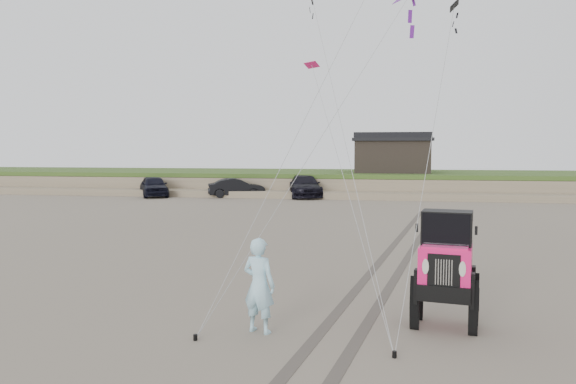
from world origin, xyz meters
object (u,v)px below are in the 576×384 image
(truck_b, at_px, (236,188))
(truck_c, at_px, (304,186))
(man, at_px, (259,285))
(cabin, at_px, (392,154))
(jeep, at_px, (445,282))
(truck_a, at_px, (154,186))

(truck_b, xyz_separation_m, truck_c, (5.10, 0.95, 0.11))
(truck_b, height_order, man, man)
(cabin, relative_size, truck_c, 1.12)
(man, bearing_deg, jeep, -147.08)
(cabin, distance_m, jeep, 36.11)
(cabin, relative_size, jeep, 1.24)
(truck_b, bearing_deg, truck_c, -99.47)
(truck_b, xyz_separation_m, man, (9.01, -30.66, 0.24))
(jeep, distance_m, man, 3.81)
(man, bearing_deg, truck_c, -64.69)
(truck_c, height_order, jeep, jeep)
(truck_b, bearing_deg, cabin, -81.70)
(truck_c, bearing_deg, cabin, 24.07)
(truck_b, distance_m, jeep, 32.29)
(truck_a, relative_size, man, 2.45)
(cabin, xyz_separation_m, truck_c, (-6.62, -5.37, -2.41))
(truck_a, relative_size, jeep, 0.91)
(cabin, xyz_separation_m, truck_b, (-11.72, -6.33, -2.52))
(truck_a, xyz_separation_m, jeep, (19.15, -29.08, 0.16))
(truck_a, height_order, truck_c, truck_c)
(truck_a, bearing_deg, truck_b, -24.53)
(truck_a, xyz_separation_m, man, (15.47, -30.04, 0.16))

